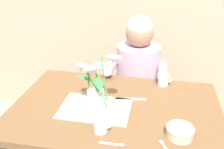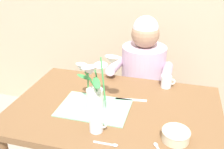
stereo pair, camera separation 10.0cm
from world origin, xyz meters
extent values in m
cube|color=brown|center=(0.00, 0.00, 0.72)|extent=(1.20, 0.80, 0.04)
cylinder|color=brown|center=(-0.54, 0.34, 0.35)|extent=(0.06, 0.06, 0.70)
cylinder|color=brown|center=(0.54, 0.34, 0.35)|extent=(0.06, 0.06, 0.70)
cylinder|color=#4C4C56|center=(0.07, 0.62, 0.20)|extent=(0.30, 0.30, 0.40)
cylinder|color=#BC9EB2|center=(0.07, 0.62, 0.65)|extent=(0.34, 0.34, 0.50)
sphere|color=#A37A5B|center=(0.07, 0.62, 1.00)|extent=(0.21, 0.21, 0.21)
sphere|color=silver|center=(0.07, 0.62, 1.04)|extent=(0.19, 0.19, 0.19)
cylinder|color=#BC9EB2|center=(-0.12, 0.48, 0.78)|extent=(0.07, 0.33, 0.12)
cylinder|color=#BC9EB2|center=(0.26, 0.48, 0.78)|extent=(0.07, 0.33, 0.12)
cube|color=#7AB289|center=(-0.11, -0.05, 0.74)|extent=(0.40, 0.28, 0.00)
cylinder|color=silver|center=(-0.11, -0.05, 0.80)|extent=(0.09, 0.09, 0.12)
cylinder|color=#388E42|center=(-0.05, -0.05, 0.94)|extent=(0.05, 0.07, 0.22)
cone|color=white|center=(0.00, -0.06, 1.06)|extent=(0.11, 0.12, 0.05)
sphere|color=#E5D14C|center=(0.00, -0.06, 1.06)|extent=(0.02, 0.02, 0.02)
cylinder|color=#388E42|center=(-0.10, -0.01, 0.90)|extent=(0.05, 0.04, 0.14)
cone|color=silver|center=(-0.09, 0.02, 0.97)|extent=(0.10, 0.10, 0.04)
sphere|color=#E5D14C|center=(-0.09, 0.02, 0.97)|extent=(0.02, 0.02, 0.02)
cylinder|color=#388E42|center=(-0.15, -0.04, 0.90)|extent=(0.02, 0.03, 0.15)
cone|color=white|center=(-0.18, -0.03, 0.98)|extent=(0.09, 0.09, 0.05)
sphere|color=#E5D14C|center=(-0.18, -0.03, 0.98)|extent=(0.02, 0.02, 0.02)
cylinder|color=#388E42|center=(-0.11, -0.07, 0.91)|extent=(0.06, 0.06, 0.16)
cone|color=silver|center=(-0.11, -0.10, 1.00)|extent=(0.12, 0.12, 0.06)
sphere|color=#E5D14C|center=(-0.11, -0.10, 1.01)|extent=(0.02, 0.02, 0.02)
ellipsoid|color=#388E42|center=(-0.17, -0.04, 0.93)|extent=(0.09, 0.05, 0.03)
ellipsoid|color=#388E42|center=(-0.08, -0.10, 0.94)|extent=(0.08, 0.10, 0.04)
cylinder|color=beige|center=(0.35, -0.20, 0.77)|extent=(0.13, 0.13, 0.05)
torus|color=beige|center=(0.35, -0.20, 0.79)|extent=(0.14, 0.14, 0.01)
cube|color=silver|center=(0.08, 0.09, 0.74)|extent=(0.19, 0.04, 0.00)
cylinder|color=silver|center=(-0.04, -0.24, 0.78)|extent=(0.07, 0.07, 0.08)
torus|color=silver|center=(0.00, -0.24, 0.78)|extent=(0.04, 0.01, 0.04)
cylinder|color=silver|center=(0.26, 0.32, 0.78)|extent=(0.07, 0.07, 0.08)
torus|color=silver|center=(0.30, 0.32, 0.78)|extent=(0.04, 0.01, 0.04)
cube|color=silver|center=(0.03, -0.32, 0.74)|extent=(0.10, 0.01, 0.00)
ellipsoid|color=silver|center=(0.08, -0.32, 0.74)|extent=(0.03, 0.02, 0.01)
ellipsoid|color=silver|center=(0.27, -0.26, 0.74)|extent=(0.03, 0.03, 0.01)
camera|label=1|loc=(0.21, -1.23, 1.55)|focal=40.80mm
camera|label=2|loc=(0.31, -1.20, 1.55)|focal=40.80mm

